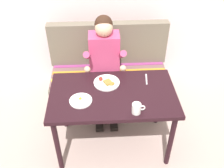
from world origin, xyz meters
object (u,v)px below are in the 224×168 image
coffee_mug (137,108)px  plate_eggs (81,101)px  table (113,100)px  couch (109,78)px  person (105,58)px  fork (146,79)px  plate_breakfast (107,82)px

coffee_mug → plate_eggs: bearing=160.6°
table → couch: size_ratio=0.83×
table → person: (-0.06, 0.59, 0.09)m
plate_eggs → coffee_mug: (0.49, -0.17, 0.04)m
person → plate_eggs: (-0.24, -0.69, -0.00)m
fork → coffee_mug: bearing=-102.4°
coffee_mug → plate_breakfast: bearing=119.8°
couch → plate_breakfast: size_ratio=5.61×
person → plate_eggs: person is taller
table → coffee_mug: (0.19, -0.27, 0.13)m
table → person: person is taller
table → fork: (0.35, 0.19, 0.08)m
plate_eggs → fork: bearing=24.1°
couch → plate_breakfast: bearing=-94.9°
couch → fork: 0.78m
plate_breakfast → person: bearing=90.8°
plate_breakfast → coffee_mug: (0.24, -0.42, 0.04)m
fork → plate_breakfast: bearing=-166.9°
person → coffee_mug: 0.89m
table → plate_breakfast: size_ratio=4.67×
plate_breakfast → fork: plate_breakfast is taller
couch → fork: bearing=-58.5°
coffee_mug → fork: size_ratio=0.69×
plate_breakfast → coffee_mug: bearing=-60.2°
person → plate_eggs: size_ratio=5.84×
person → plate_breakfast: bearing=-89.2°
coffee_mug → person: bearing=106.0°
plate_eggs → fork: size_ratio=1.22×
table → plate_eggs: size_ratio=5.78×
person → fork: size_ratio=7.13×
table → fork: fork is taller
couch → coffee_mug: couch is taller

